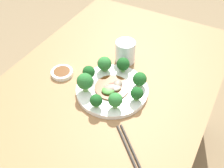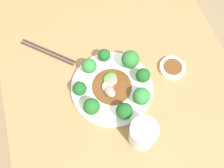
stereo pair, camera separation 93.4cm
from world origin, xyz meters
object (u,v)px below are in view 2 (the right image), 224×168
Objects in this scene: broccoli_northwest at (92,107)px; broccoli_northeast at (89,66)px; broccoli_southwest at (141,96)px; sauce_dish at (172,68)px; drinking_glass at (143,134)px; plate at (112,88)px; broccoli_southeast at (130,60)px; broccoli_north at (80,89)px; broccoli_west at (124,111)px; broccoli_east at (104,55)px; broccoli_south at (143,76)px; stirfry_center at (111,85)px; chopsticks at (48,52)px.

broccoli_northeast reaches higher than broccoli_northwest.
broccoli_southwest reaches higher than sauce_dish.
broccoli_southwest is 0.11m from drinking_glass.
broccoli_southeast is at bearing -54.69° from plate.
broccoli_north is 0.92× the size of broccoli_northwest.
broccoli_southeast reaches higher than broccoli_southwest.
broccoli_west reaches higher than broccoli_east.
broccoli_south is at bearing -159.12° from broccoli_southeast.
drinking_glass reaches higher than stirfry_center.
plate reaches higher than chopsticks.
stirfry_center is 1.48× the size of sauce_dish.
broccoli_southeast is at bearing -9.56° from drinking_glass.
broccoli_south is 0.13m from broccoli_west.
broccoli_northeast reaches higher than broccoli_east.
broccoli_northeast is at bearing 81.67° from broccoli_southeast.
drinking_glass reaches higher than broccoli_northeast.
broccoli_south is at bearing -73.25° from broccoli_northwest.
broccoli_west is (-0.17, -0.06, -0.00)m from broccoli_northeast.
broccoli_southeast is at bearing -119.68° from chopsticks.
broccoli_north is 0.15m from broccoli_west.
broccoli_southwest reaches higher than chopsticks.
broccoli_west is 0.08m from drinking_glass.
broccoli_northwest is at bearing 103.64° from sauce_dish.
broccoli_south is 0.12m from sauce_dish.
plate is at bearing 87.43° from broccoli_south.
plate is at bearing 125.31° from broccoli_southeast.
broccoli_northeast is 0.18m from chopsticks.
drinking_glass is (-0.18, -0.04, 0.04)m from plate.
sauce_dish is (-0.18, -0.38, 0.00)m from chopsticks.
broccoli_south reaches higher than plate.
drinking_glass is (-0.23, 0.04, -0.01)m from broccoli_southeast.
broccoli_south reaches higher than stirfry_center.
broccoli_northwest is 0.68× the size of sauce_dish.
broccoli_northeast is 0.06m from broccoli_east.
broccoli_south is 0.19m from broccoli_northwest.
stirfry_center is (-0.01, -0.10, -0.02)m from broccoli_north.
broccoli_southeast is 0.44× the size of chopsticks.
broccoli_northwest reaches higher than sauce_dish.
broccoli_northeast is at bearing 116.07° from broccoli_east.
broccoli_east is (0.09, -0.10, -0.00)m from broccoli_north.
broccoli_east is at bearing -27.78° from broccoli_northwest.
broccoli_southwest is 0.72× the size of sauce_dish.
sauce_dish is at bearing -107.03° from broccoli_southeast.
broccoli_northwest is at bearing 152.22° from broccoli_east.
broccoli_north is at bearing -158.92° from chopsticks.
broccoli_southwest is 0.17m from sauce_dish.
broccoli_southwest is (0.03, -0.06, -0.00)m from broccoli_west.
broccoli_east is (0.10, -0.00, 0.04)m from plate.
broccoli_south is (-0.00, -0.10, 0.04)m from plate.
broccoli_east is at bearing 67.06° from sauce_dish.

